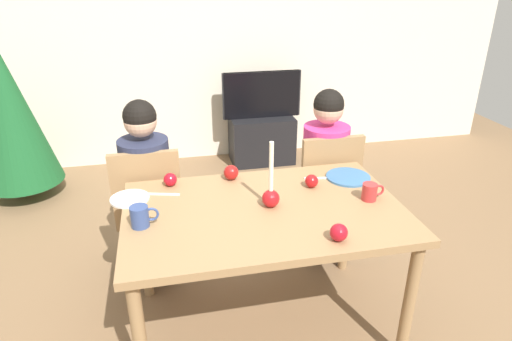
{
  "coord_description": "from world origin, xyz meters",
  "views": [
    {
      "loc": [
        -0.45,
        -1.88,
        1.85
      ],
      "look_at": [
        0.0,
        0.2,
        0.87
      ],
      "focal_mm": 30.93,
      "sensor_mm": 36.0,
      "label": 1
    }
  ],
  "objects": [
    {
      "name": "christmas_tree",
      "position": [
        -1.7,
        1.98,
        0.75
      ],
      "size": [
        0.65,
        0.65,
        1.45
      ],
      "color": "brown",
      "rests_on": "ground"
    },
    {
      "name": "apple_near_candle",
      "position": [
        0.31,
        0.18,
        0.79
      ],
      "size": [
        0.07,
        0.07,
        0.07
      ],
      "primitive_type": "sphere",
      "color": "#B21316",
      "rests_on": "dining_table"
    },
    {
      "name": "mug_left",
      "position": [
        -0.6,
        -0.04,
        0.8
      ],
      "size": [
        0.13,
        0.09,
        0.1
      ],
      "color": "#33477F",
      "rests_on": "dining_table"
    },
    {
      "name": "tv",
      "position": [
        0.51,
        2.3,
        0.71
      ],
      "size": [
        0.79,
        0.05,
        0.46
      ],
      "color": "black",
      "rests_on": "tv_stand"
    },
    {
      "name": "apple_far_edge",
      "position": [
        -0.45,
        0.36,
        0.79
      ],
      "size": [
        0.07,
        0.07,
        0.07
      ],
      "primitive_type": "sphere",
      "color": "red",
      "rests_on": "dining_table"
    },
    {
      "name": "mug_right",
      "position": [
        0.56,
        -0.02,
        0.8
      ],
      "size": [
        0.12,
        0.08,
        0.09
      ],
      "color": "#B72D2D",
      "rests_on": "dining_table"
    },
    {
      "name": "candle_centerpiece",
      "position": [
        0.04,
        0.01,
        0.82
      ],
      "size": [
        0.09,
        0.09,
        0.35
      ],
      "color": "red",
      "rests_on": "dining_table"
    },
    {
      "name": "person_right_child",
      "position": [
        0.56,
        0.64,
        0.57
      ],
      "size": [
        0.3,
        0.3,
        1.17
      ],
      "color": "#33384C",
      "rests_on": "ground"
    },
    {
      "name": "ground_plane",
      "position": [
        0.0,
        0.0,
        0.0
      ],
      "size": [
        7.68,
        7.68,
        0.0
      ],
      "primitive_type": "plane",
      "color": "brown"
    },
    {
      "name": "plate_right",
      "position": [
        0.55,
        0.24,
        0.76
      ],
      "size": [
        0.25,
        0.25,
        0.01
      ],
      "primitive_type": "cylinder",
      "color": "teal",
      "rests_on": "dining_table"
    },
    {
      "name": "chair_left",
      "position": [
        -0.59,
        0.61,
        0.51
      ],
      "size": [
        0.4,
        0.4,
        0.9
      ],
      "color": "#99754C",
      "rests_on": "ground"
    },
    {
      "name": "chair_right",
      "position": [
        0.56,
        0.61,
        0.51
      ],
      "size": [
        0.4,
        0.4,
        0.9
      ],
      "color": "#99754C",
      "rests_on": "ground"
    },
    {
      "name": "back_wall",
      "position": [
        0.0,
        2.6,
        1.3
      ],
      "size": [
        6.4,
        0.1,
        2.6
      ],
      "primitive_type": "cube",
      "color": "beige",
      "rests_on": "ground"
    },
    {
      "name": "fork_left",
      "position": [
        -0.5,
        0.26,
        0.75
      ],
      "size": [
        0.18,
        0.06,
        0.01
      ],
      "primitive_type": "cube",
      "rotation": [
        0.0,
        0.0,
        -0.27
      ],
      "color": "silver",
      "rests_on": "dining_table"
    },
    {
      "name": "fork_right",
      "position": [
        0.39,
        0.27,
        0.75
      ],
      "size": [
        0.18,
        0.04,
        0.01
      ],
      "primitive_type": "cube",
      "rotation": [
        0.0,
        0.0,
        -0.17
      ],
      "color": "silver",
      "rests_on": "dining_table"
    },
    {
      "name": "plate_left",
      "position": [
        -0.67,
        0.24,
        0.76
      ],
      "size": [
        0.2,
        0.2,
        0.01
      ],
      "primitive_type": "cylinder",
      "color": "white",
      "rests_on": "dining_table"
    },
    {
      "name": "tv_stand",
      "position": [
        0.51,
        2.3,
        0.24
      ],
      "size": [
        0.64,
        0.4,
        0.48
      ],
      "primitive_type": "cube",
      "color": "black",
      "rests_on": "ground"
    },
    {
      "name": "apple_by_left_plate",
      "position": [
        0.25,
        -0.35,
        0.79
      ],
      "size": [
        0.08,
        0.08,
        0.08
      ],
      "primitive_type": "sphere",
      "color": "#B6121F",
      "rests_on": "dining_table"
    },
    {
      "name": "apple_by_right_mug",
      "position": [
        -0.11,
        0.37,
        0.79
      ],
      "size": [
        0.09,
        0.09,
        0.09
      ],
      "primitive_type": "sphere",
      "color": "#AD1715",
      "rests_on": "dining_table"
    },
    {
      "name": "person_left_child",
      "position": [
        -0.59,
        0.64,
        0.57
      ],
      "size": [
        0.3,
        0.3,
        1.17
      ],
      "color": "#33384C",
      "rests_on": "ground"
    },
    {
      "name": "dining_table",
      "position": [
        0.0,
        0.0,
        0.67
      ],
      "size": [
        1.4,
        0.9,
        0.75
      ],
      "color": "#99754C",
      "rests_on": "ground"
    }
  ]
}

